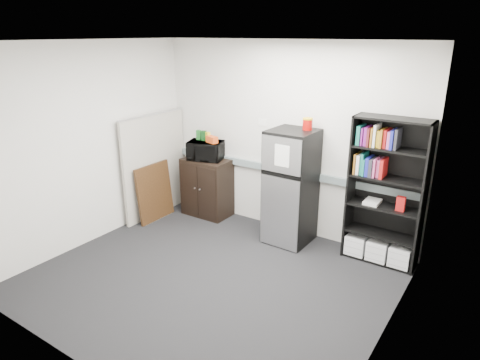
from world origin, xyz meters
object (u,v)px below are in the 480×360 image
Objects in this scene: cubicle_partition at (155,165)px; refrigerator at (290,187)px; cabinet at (207,187)px; microwave at (205,150)px; bookshelf at (386,194)px.

refrigerator is (2.20, 0.34, -0.02)m from cubicle_partition.
microwave is at bearing -90.00° from cabinet.
microwave is (0.00, -0.02, 0.60)m from cabinet.
cubicle_partition is at bearing -148.65° from cabinet.
microwave reaches higher than cabinet.
cubicle_partition is 2.23m from refrigerator.
bookshelf is 2.01× the size of cabinet.
bookshelf is at bearing 8.06° from cubicle_partition.
bookshelf is 2.74m from microwave.
refrigerator reaches higher than microwave.
cabinet is 1.55m from refrigerator.
microwave is at bearing 30.38° from cubicle_partition.
cubicle_partition is 1.03× the size of refrigerator.
refrigerator is at bearing -173.29° from bookshelf.
cubicle_partition reaches higher than microwave.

